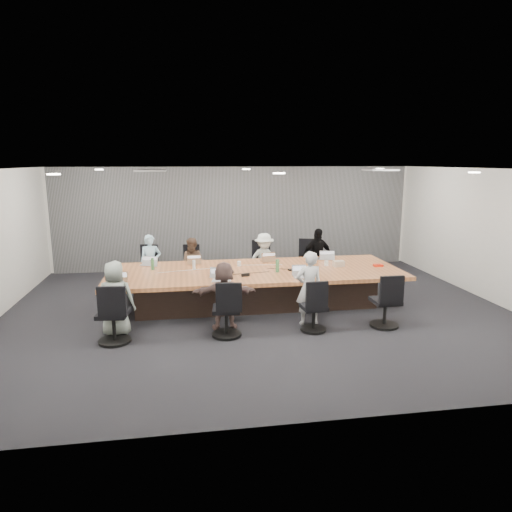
{
  "coord_description": "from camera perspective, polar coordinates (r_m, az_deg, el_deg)",
  "views": [
    {
      "loc": [
        -1.43,
        -8.59,
        2.95
      ],
      "look_at": [
        0.0,
        0.4,
        1.05
      ],
      "focal_mm": 32.0,
      "sensor_mm": 36.0,
      "label": 1
    }
  ],
  "objects": [
    {
      "name": "floor",
      "position": [
        9.19,
        0.4,
        -6.93
      ],
      "size": [
        10.0,
        8.0,
        0.0
      ],
      "primitive_type": "cube",
      "color": "black",
      "rests_on": "ground"
    },
    {
      "name": "ceiling",
      "position": [
        8.71,
        0.42,
        10.8
      ],
      "size": [
        10.0,
        8.0,
        0.0
      ],
      "primitive_type": "cube",
      "color": "white",
      "rests_on": "wall_back"
    },
    {
      "name": "wall_back",
      "position": [
        12.76,
        -2.56,
        4.8
      ],
      "size": [
        10.0,
        0.0,
        2.8
      ],
      "primitive_type": "cube",
      "rotation": [
        1.57,
        0.0,
        0.0
      ],
      "color": "beige",
      "rests_on": "ground"
    },
    {
      "name": "wall_front",
      "position": [
        5.05,
        7.93,
        -6.19
      ],
      "size": [
        10.0,
        0.0,
        2.8
      ],
      "primitive_type": "cube",
      "rotation": [
        -1.57,
        0.0,
        0.0
      ],
      "color": "beige",
      "rests_on": "ground"
    },
    {
      "name": "wall_right",
      "position": [
        10.84,
        27.49,
        2.23
      ],
      "size": [
        0.0,
        8.0,
        2.8
      ],
      "primitive_type": "cube",
      "rotation": [
        1.57,
        0.0,
        -1.57
      ],
      "color": "beige",
      "rests_on": "ground"
    },
    {
      "name": "curtain",
      "position": [
        12.68,
        -2.51,
        4.76
      ],
      "size": [
        9.8,
        0.04,
        2.8
      ],
      "primitive_type": "cube",
      "color": "slate",
      "rests_on": "ground"
    },
    {
      "name": "conference_table",
      "position": [
        9.55,
        -0.09,
        -3.69
      ],
      "size": [
        6.0,
        2.2,
        0.74
      ],
      "color": "#30211B",
      "rests_on": "ground"
    },
    {
      "name": "chair_0",
      "position": [
        11.11,
        -12.84,
        -1.82
      ],
      "size": [
        0.66,
        0.66,
        0.78
      ],
      "primitive_type": null,
      "rotation": [
        0.0,
        0.0,
        2.84
      ],
      "color": "black",
      "rests_on": "ground"
    },
    {
      "name": "chair_1",
      "position": [
        11.09,
        -7.82,
        -1.78
      ],
      "size": [
        0.57,
        0.57,
        0.74
      ],
      "primitive_type": null,
      "rotation": [
        0.0,
        0.0,
        2.99
      ],
      "color": "black",
      "rests_on": "ground"
    },
    {
      "name": "chair_2",
      "position": [
        11.23,
        0.7,
        -1.17
      ],
      "size": [
        0.64,
        0.64,
        0.86
      ],
      "primitive_type": null,
      "rotation": [
        0.0,
        0.0,
        3.25
      ],
      "color": "black",
      "rests_on": "ground"
    },
    {
      "name": "chair_3",
      "position": [
        11.52,
        7.1,
        -0.96
      ],
      "size": [
        0.74,
        0.74,
        0.85
      ],
      "primitive_type": null,
      "rotation": [
        0.0,
        0.0,
        2.8
      ],
      "color": "black",
      "rests_on": "ground"
    },
    {
      "name": "chair_4",
      "position": [
        7.9,
        -17.4,
        -7.47
      ],
      "size": [
        0.63,
        0.63,
        0.83
      ],
      "primitive_type": null,
      "rotation": [
        0.0,
        0.0,
        -0.12
      ],
      "color": "black",
      "rests_on": "ground"
    },
    {
      "name": "chair_5",
      "position": [
        7.84,
        -3.73,
        -7.21
      ],
      "size": [
        0.6,
        0.6,
        0.8
      ],
      "primitive_type": null,
      "rotation": [
        0.0,
        0.0,
        -0.11
      ],
      "color": "black",
      "rests_on": "ground"
    },
    {
      "name": "chair_6",
      "position": [
        8.13,
        7.23,
        -6.86
      ],
      "size": [
        0.53,
        0.53,
        0.72
      ],
      "primitive_type": null,
      "rotation": [
        0.0,
        0.0,
        0.08
      ],
      "color": "black",
      "rests_on": "ground"
    },
    {
      "name": "chair_7",
      "position": [
        8.58,
        15.85,
        -5.94
      ],
      "size": [
        0.55,
        0.55,
        0.81
      ],
      "primitive_type": null,
      "rotation": [
        0.0,
        0.0,
        0.01
      ],
      "color": "black",
      "rests_on": "ground"
    },
    {
      "name": "person_0",
      "position": [
        10.71,
        -13.02,
        -0.88
      ],
      "size": [
        0.5,
        0.35,
        1.31
      ],
      "primitive_type": "imported",
      "rotation": [
        0.0,
        0.0,
        6.36
      ],
      "color": "#9FCADF",
      "rests_on": "ground"
    },
    {
      "name": "laptop_0",
      "position": [
        10.16,
        -13.24,
        -1.04
      ],
      "size": [
        0.37,
        0.3,
        0.02
      ],
      "primitive_type": "cube",
      "rotation": [
        0.0,
        0.0,
        2.91
      ],
      "color": "#B2B2B7",
      "rests_on": "conference_table"
    },
    {
      "name": "person_1",
      "position": [
        10.7,
        -7.81,
        -0.97
      ],
      "size": [
        0.68,
        0.58,
        1.21
      ],
      "primitive_type": "imported",
      "rotation": [
        0.0,
        0.0,
        6.05
      ],
      "color": "brown",
      "rests_on": "ground"
    },
    {
      "name": "laptop_1",
      "position": [
        10.13,
        -7.76,
        -0.87
      ],
      "size": [
        0.31,
        0.21,
        0.02
      ],
      "primitive_type": "cube",
      "rotation": [
        0.0,
        0.0,
        3.14
      ],
      "color": "#8C6647",
      "rests_on": "conference_table"
    },
    {
      "name": "person_2",
      "position": [
        10.85,
        1.02,
        -0.5
      ],
      "size": [
        0.91,
        0.65,
        1.28
      ],
      "primitive_type": "imported",
      "rotation": [
        0.0,
        0.0,
        6.51
      ],
      "color": "silver",
      "rests_on": "ground"
    },
    {
      "name": "laptop_2",
      "position": [
        10.3,
        1.56,
        -0.55
      ],
      "size": [
        0.35,
        0.27,
        0.02
      ],
      "primitive_type": "cube",
      "rotation": [
        0.0,
        0.0,
        3.3
      ],
      "color": "#8C6647",
      "rests_on": "conference_table"
    },
    {
      "name": "person_3",
      "position": [
        11.14,
        7.63,
        -0.05
      ],
      "size": [
        0.84,
        0.44,
        1.37
      ],
      "primitive_type": "imported",
      "rotation": [
        0.0,
        0.0,
        6.42
      ],
      "color": "black",
      "rests_on": "ground"
    },
    {
      "name": "laptop_3",
      "position": [
        10.61,
        8.49,
        -0.31
      ],
      "size": [
        0.37,
        0.27,
        0.02
      ],
      "primitive_type": "cube",
      "rotation": [
        0.0,
        0.0,
        3.02
      ],
      "color": "#B2B2B7",
      "rests_on": "conference_table"
    },
    {
      "name": "person_4",
      "position": [
        8.16,
        -17.16,
        -5.1
      ],
      "size": [
        0.68,
        0.48,
        1.31
      ],
      "primitive_type": "imported",
      "rotation": [
        0.0,
        0.0,
        3.04
      ],
      "color": "gray",
      "rests_on": "ground"
    },
    {
      "name": "laptop_4",
      "position": [
        8.66,
        -16.7,
        -3.45
      ],
      "size": [
        0.34,
        0.25,
        0.02
      ],
      "primitive_type": "cube",
      "rotation": [
        0.0,
        0.0,
        -0.11
      ],
      "color": "#8C6647",
      "rests_on": "conference_table"
    },
    {
      "name": "person_5",
      "position": [
        8.11,
        -3.98,
        -4.95
      ],
      "size": [
        1.16,
        0.42,
        1.24
      ],
      "primitive_type": "imported",
      "rotation": [
        0.0,
        0.0,
        3.09
      ],
      "color": "brown",
      "rests_on": "ground"
    },
    {
      "name": "laptop_5",
      "position": [
        8.6,
        -4.32,
        -3.07
      ],
      "size": [
        0.39,
        0.3,
        0.02
      ],
      "primitive_type": "cube",
      "rotation": [
        0.0,
        0.0,
        -0.19
      ],
      "color": "#B2B2B7",
      "rests_on": "conference_table"
    },
    {
      "name": "person_6",
      "position": [
        8.36,
        6.62,
        -4.01
      ],
      "size": [
        0.52,
        0.36,
        1.37
      ],
      "primitive_type": "imported",
      "rotation": [
        0.0,
        0.0,
        3.2
      ],
      "color": "silver",
      "rests_on": "ground"
    },
    {
      "name": "laptop_6",
      "position": [
        8.85,
        5.67,
        -2.66
      ],
      "size": [
        0.29,
        0.21,
        0.02
      ],
      "primitive_type": "cube",
      "rotation": [
        0.0,
        0.0,
        -0.05
      ],
      "color": "#B2B2B7",
      "rests_on": "conference_table"
    },
    {
      "name": "bottle_green_left",
      "position": [
        9.67,
        -12.81,
        -0.97
      ],
      "size": [
        0.09,
        0.09,
        0.25
      ],
      "primitive_type": "cylinder",
      "rotation": [
        0.0,
        0.0,
        0.28
      ],
      "color": "#3F7C46",
      "rests_on": "conference_table"
    },
    {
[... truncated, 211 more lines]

